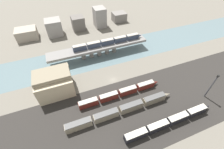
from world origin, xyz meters
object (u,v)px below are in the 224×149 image
at_px(train_on_bridge, 109,42).
at_px(warehouse_building, 54,83).
at_px(train_yard_far, 120,93).
at_px(train_yard_mid, 122,110).
at_px(signal_tower, 211,86).
at_px(train_yard_near, 170,122).

relative_size(train_on_bridge, warehouse_building, 2.74).
xyz_separation_m(train_yard_far, warehouse_building, (-31.96, 16.26, 4.61)).
bearing_deg(train_on_bridge, train_yard_far, -101.51).
relative_size(train_yard_mid, signal_tower, 3.48).
bearing_deg(warehouse_building, train_on_bridge, 30.18).
bearing_deg(train_on_bridge, train_yard_mid, -103.37).
distance_m(warehouse_building, signal_tower, 81.99).
distance_m(train_yard_near, train_yard_mid, 22.84).
height_order(train_yard_near, warehouse_building, warehouse_building).
xyz_separation_m(train_on_bridge, signal_tower, (34.76, -56.87, -1.13)).
xyz_separation_m(train_yard_near, train_yard_mid, (-18.28, 13.70, 0.01)).
height_order(train_yard_mid, signal_tower, signal_tower).
bearing_deg(warehouse_building, signal_tower, -24.21).
distance_m(train_on_bridge, train_yard_near, 64.01).
relative_size(train_on_bridge, train_yard_near, 1.09).
distance_m(train_yard_mid, train_yard_far, 10.71).
xyz_separation_m(train_yard_near, train_yard_far, (-14.55, 23.74, -0.12)).
height_order(train_yard_far, warehouse_building, warehouse_building).
height_order(train_on_bridge, warehouse_building, warehouse_building).
xyz_separation_m(warehouse_building, signal_tower, (74.77, -33.61, 1.74)).
relative_size(train_yard_near, train_yard_mid, 0.83).
distance_m(train_on_bridge, train_yard_far, 41.02).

